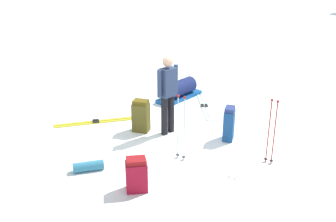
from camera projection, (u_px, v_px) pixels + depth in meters
ground_plane at (168, 142)px, 8.60m from camera, size 80.00×80.00×0.00m
skier_standing at (168, 91)px, 8.64m from camera, size 0.26×0.57×1.70m
ski_pair_near at (204, 106)px, 10.36m from camera, size 1.53×1.11×0.05m
ski_pair_far at (96, 122)px, 9.50m from camera, size 0.89×1.79×0.05m
backpack_large_dark at (229, 124)px, 8.58m from camera, size 0.34×0.37×0.73m
backpack_bright at (141, 116)px, 8.96m from camera, size 0.43×0.40×0.72m
backpack_small_spare at (136, 175)px, 6.90m from camera, size 0.41×0.44×0.60m
ski_poles_planted_near at (181, 124)px, 7.70m from camera, size 0.20×0.11×1.30m
ski_poles_planted_far at (272, 129)px, 7.56m from camera, size 0.17×0.10×1.28m
gear_sled at (179, 90)px, 10.79m from camera, size 0.66×1.39×0.49m
sleeping_mat_rolled at (88, 166)px, 7.54m from camera, size 0.38×0.58×0.18m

